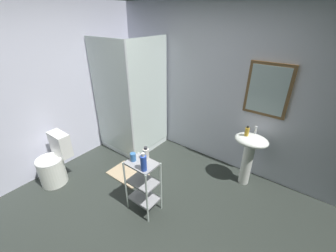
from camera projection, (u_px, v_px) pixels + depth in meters
ground_plane at (135, 222)px, 2.70m from camera, size 4.20×4.20×0.02m
wall_back at (214, 88)px, 3.41m from camera, size 4.20×0.14×2.50m
wall_left at (38, 95)px, 3.11m from camera, size 0.10×4.20×2.50m
shower_stall at (133, 125)px, 4.00m from camera, size 0.92×0.92×2.00m
pedestal_sink at (249, 150)px, 3.06m from camera, size 0.46×0.37×0.81m
sink_faucet at (256, 130)px, 3.01m from camera, size 0.03×0.03×0.10m
toilet at (54, 164)px, 3.21m from camera, size 0.37×0.49×0.76m
storage_cart at (143, 183)px, 2.68m from camera, size 0.38×0.28×0.74m
hand_soap_bottle at (247, 131)px, 2.94m from camera, size 0.06×0.06×0.14m
lotion_bottle_white at (146, 154)px, 2.57m from camera, size 0.07×0.07×0.17m
shampoo_bottle_blue at (144, 163)px, 2.38m from camera, size 0.07×0.07×0.23m
rinse_cup at (133, 157)px, 2.55m from camera, size 0.07×0.07×0.10m
bath_mat at (128, 174)px, 3.47m from camera, size 0.60×0.40×0.02m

